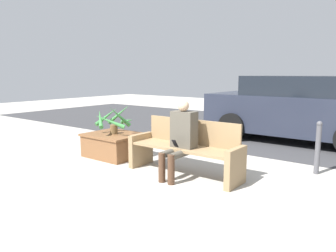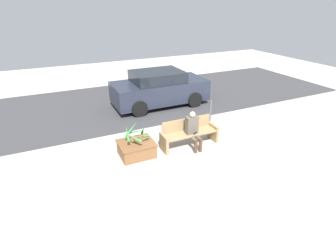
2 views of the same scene
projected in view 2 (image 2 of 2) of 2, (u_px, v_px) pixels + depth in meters
ground_plane at (203, 158)px, 7.78m from camera, size 30.00×30.00×0.00m
road_surface at (139, 100)px, 12.41m from camera, size 20.00×6.00×0.01m
bench at (189, 133)px, 8.35m from camera, size 1.89×0.53×0.86m
person_seated at (193, 129)px, 8.10m from camera, size 0.38×0.60×1.19m
planter_box at (137, 148)px, 7.83m from camera, size 1.04×0.88×0.45m
potted_plant at (136, 134)px, 7.63m from camera, size 0.79×0.81×0.57m
parked_car at (159, 88)px, 11.52m from camera, size 4.12×1.98×1.53m
bollard_post at (210, 111)px, 10.02m from camera, size 0.09×0.09×0.86m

